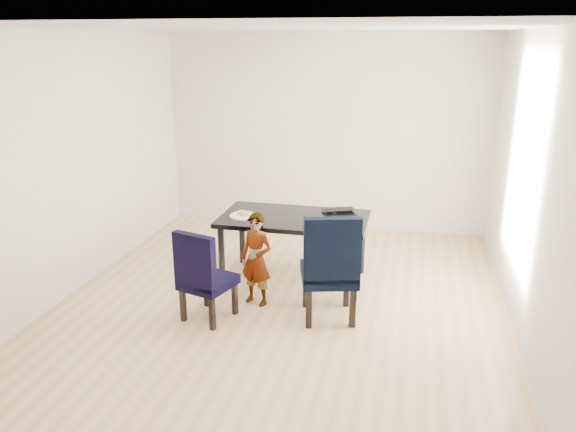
% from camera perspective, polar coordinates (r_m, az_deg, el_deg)
% --- Properties ---
extents(floor, '(4.50, 5.00, 0.01)m').
position_cam_1_polar(floor, '(5.96, -0.43, -8.44)').
color(floor, tan).
rests_on(floor, ground).
extents(ceiling, '(4.50, 5.00, 0.01)m').
position_cam_1_polar(ceiling, '(5.35, -0.50, 18.62)').
color(ceiling, white).
rests_on(ceiling, wall_back).
extents(wall_back, '(4.50, 0.01, 2.70)m').
position_cam_1_polar(wall_back, '(7.91, 3.76, 8.40)').
color(wall_back, silver).
rests_on(wall_back, ground).
extents(wall_front, '(4.50, 0.01, 2.70)m').
position_cam_1_polar(wall_front, '(3.23, -10.80, -5.70)').
color(wall_front, beige).
rests_on(wall_front, ground).
extents(wall_left, '(0.01, 5.00, 2.70)m').
position_cam_1_polar(wall_left, '(6.39, -20.63, 5.11)').
color(wall_left, white).
rests_on(wall_left, ground).
extents(wall_right, '(0.01, 5.00, 2.70)m').
position_cam_1_polar(wall_right, '(5.45, 23.29, 2.80)').
color(wall_right, silver).
rests_on(wall_right, ground).
extents(dining_table, '(1.60, 0.90, 0.75)m').
position_cam_1_polar(dining_table, '(6.25, 0.61, -3.34)').
color(dining_table, black).
rests_on(dining_table, floor).
extents(chair_left, '(0.56, 0.57, 0.92)m').
position_cam_1_polar(chair_left, '(5.44, -8.13, -5.86)').
color(chair_left, black).
rests_on(chair_left, floor).
extents(chair_right, '(0.64, 0.66, 1.09)m').
position_cam_1_polar(chair_right, '(5.39, 4.19, -4.99)').
color(chair_right, black).
rests_on(chair_right, floor).
extents(child, '(0.41, 0.33, 0.96)m').
position_cam_1_polar(child, '(5.68, -3.24, -4.41)').
color(child, orange).
rests_on(child, floor).
extents(plate, '(0.31, 0.31, 0.02)m').
position_cam_1_polar(plate, '(6.14, -4.57, 0.01)').
color(plate, white).
rests_on(plate, dining_table).
extents(sandwich, '(0.17, 0.12, 0.06)m').
position_cam_1_polar(sandwich, '(6.12, -4.63, 0.32)').
color(sandwich, gold).
rests_on(sandwich, plate).
extents(laptop, '(0.43, 0.37, 0.03)m').
position_cam_1_polar(laptop, '(6.38, 4.99, 0.73)').
color(laptop, black).
rests_on(laptop, dining_table).
extents(cable_tangle, '(0.15, 0.15, 0.01)m').
position_cam_1_polar(cable_tangle, '(6.19, 4.39, 0.11)').
color(cable_tangle, black).
rests_on(cable_tangle, dining_table).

